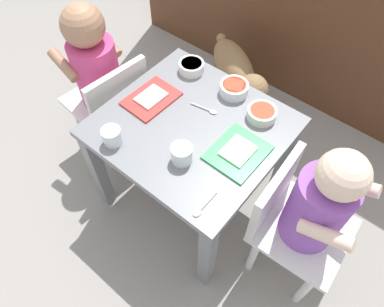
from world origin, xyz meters
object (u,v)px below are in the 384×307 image
seated_child_left (98,71)px  spoon_by_left_tray (206,109)px  food_tray_left (151,98)px  cereal_bowl_right_side (191,66)px  food_tray_right (237,152)px  dining_table (192,140)px  spoon_by_right_tray (203,207)px  seated_child_right (313,208)px  veggie_bowl_near (234,88)px  dog (237,72)px  water_cup_right (112,137)px  cereal_bowl_left_side (262,113)px  water_cup_left (182,154)px

seated_child_left → spoon_by_left_tray: (0.45, 0.09, 0.02)m
food_tray_left → cereal_bowl_right_side: (0.01, 0.21, 0.01)m
food_tray_right → cereal_bowl_right_side: size_ratio=1.95×
food_tray_left → food_tray_right: same height
cereal_bowl_right_side → food_tray_left: bearing=-94.1°
dining_table → spoon_by_right_tray: size_ratio=5.91×
seated_child_right → spoon_by_right_tray: size_ratio=7.01×
veggie_bowl_near → seated_child_right: bearing=-25.7°
dog → spoon_by_left_tray: (0.17, -0.47, 0.25)m
dining_table → spoon_by_left_tray: (-0.00, 0.08, 0.08)m
food_tray_right → spoon_by_left_tray: size_ratio=1.83×
seated_child_right → spoon_by_right_tray: seated_child_right is taller
water_cup_right → cereal_bowl_left_side: water_cup_right is taller
cereal_bowl_left_side → spoon_by_right_tray: (0.06, -0.39, -0.02)m
seated_child_right → cereal_bowl_left_side: bearing=149.6°
seated_child_left → water_cup_left: (0.52, -0.12, 0.04)m
food_tray_right → cereal_bowl_left_side: size_ratio=1.86×
spoon_by_left_tray → food_tray_right: bearing=-24.3°
seated_child_left → spoon_by_right_tray: size_ratio=7.19×
dining_table → spoon_by_right_tray: (0.21, -0.21, 0.08)m
seated_child_right → food_tray_right: bearing=-180.0°
seated_child_left → cereal_bowl_left_side: seated_child_left is taller
dog → water_cup_left: bearing=-70.7°
dining_table → spoon_by_right_tray: spoon_by_right_tray is taller
food_tray_right → water_cup_right: water_cup_right is taller
food_tray_left → veggie_bowl_near: 0.29m
water_cup_left → water_cup_right: bearing=-158.2°
water_cup_left → cereal_bowl_left_side: bearing=72.7°
water_cup_right → veggie_bowl_near: 0.45m
seated_child_right → cereal_bowl_left_side: seated_child_right is taller
veggie_bowl_near → cereal_bowl_right_side: bearing=-178.8°
seated_child_right → spoon_by_left_tray: bearing=169.6°
water_cup_right → cereal_bowl_right_side: water_cup_right is taller
food_tray_right → spoon_by_left_tray: bearing=155.7°
cereal_bowl_left_side → spoon_by_right_tray: bearing=-81.6°
seated_child_left → spoon_by_right_tray: seated_child_left is taller
dog → cereal_bowl_left_side: (0.33, -0.38, 0.26)m
cereal_bowl_left_side → spoon_by_right_tray: cereal_bowl_left_side is taller
water_cup_right → spoon_by_left_tray: (0.14, 0.29, -0.02)m
food_tray_left → water_cup_left: (0.25, -0.13, 0.02)m
dog → food_tray_right: size_ratio=2.46×
water_cup_right → seated_child_left: bearing=146.4°
dog → spoon_by_right_tray: 0.89m
dining_table → water_cup_right: (-0.15, -0.21, 0.11)m
water_cup_left → water_cup_right: size_ratio=1.08×
water_cup_left → cereal_bowl_left_side: 0.31m
water_cup_right → spoon_by_left_tray: size_ratio=0.62×
dining_table → water_cup_left: bearing=-63.1°
water_cup_left → spoon_by_right_tray: (0.15, -0.09, -0.02)m
veggie_bowl_near → dog: bearing=119.3°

